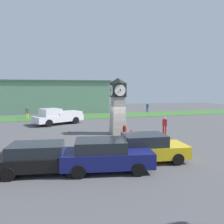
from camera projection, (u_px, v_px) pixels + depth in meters
The scene contains 13 objects.
ground_plane at pixel (118, 136), 18.96m from camera, with size 77.87×77.87×0.00m, color #4C4C4F.
clock_tower at pixel (118, 106), 19.67m from camera, with size 1.59×1.61×5.03m.
bollard_near_tower at pixel (125, 131), 18.25m from camera, with size 0.32×0.32×1.06m.
bollard_mid_row at pixel (131, 136), 16.95m from camera, with size 0.30×0.30×0.88m.
car_navy_sedan at pixel (42, 158), 10.57m from camera, with size 4.78×2.48×1.44m.
car_near_tower at pixel (106, 155), 10.82m from camera, with size 4.70×2.60×1.57m.
car_by_building at pixel (148, 148), 12.22m from camera, with size 4.35×2.33×1.55m.
pickup_truck at pixel (58, 116), 25.24m from camera, with size 5.93×4.32×1.85m.
pedestrian_near_bench at pixel (27, 112), 30.07m from camera, with size 0.45×0.34×1.59m.
pedestrian_crossing_lot at pixel (147, 107), 38.02m from camera, with size 0.45×0.34×1.66m.
pedestrian_by_cars at pixel (165, 125), 19.44m from camera, with size 0.47×0.41×1.59m.
warehouse_blue_far at pixel (56, 96), 40.01m from camera, with size 19.72×11.92×5.51m.
grass_verge_far at pixel (112, 115), 33.58m from camera, with size 46.72×5.87×0.04m, color #386B2D.
Camera 1 is at (-5.66, -17.77, 4.05)m, focal length 35.00 mm.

